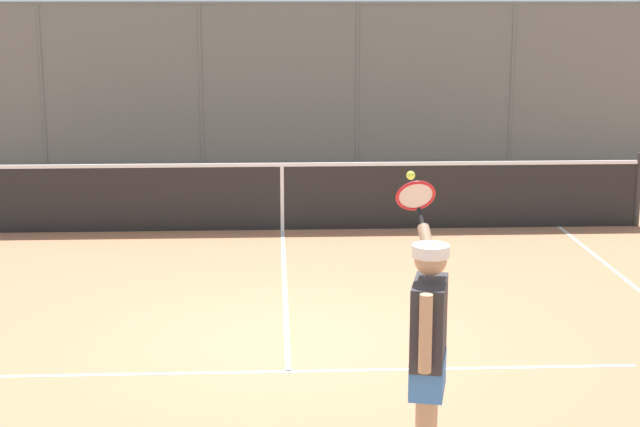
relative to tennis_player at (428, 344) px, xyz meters
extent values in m
plane|color=#B27551|center=(0.90, -2.81, -0.97)|extent=(60.00, 60.00, 0.00)
cube|color=white|center=(0.90, -2.02, -0.97)|extent=(6.21, 0.05, 0.01)
cube|color=white|center=(0.90, -4.73, -0.97)|extent=(0.05, 5.42, 0.01)
cylinder|color=slate|center=(-3.42, -11.99, 0.61)|extent=(0.07, 0.07, 3.16)
cylinder|color=slate|center=(-0.54, -11.99, 0.61)|extent=(0.07, 0.07, 3.16)
cylinder|color=slate|center=(2.34, -11.99, 0.61)|extent=(0.07, 0.07, 3.16)
cylinder|color=slate|center=(5.22, -11.99, 0.61)|extent=(0.07, 0.07, 3.16)
cylinder|color=slate|center=(0.90, -11.99, 2.15)|extent=(14.39, 0.05, 0.05)
cube|color=slate|center=(0.90, -11.99, 0.61)|extent=(14.39, 0.02, 3.16)
cube|color=#235B2D|center=(0.90, -12.64, 0.59)|extent=(17.39, 0.90, 3.12)
cube|color=silver|center=(0.90, -11.81, -0.90)|extent=(15.39, 0.18, 0.15)
cylinder|color=#2D2D2D|center=(-4.20, -7.44, -0.44)|extent=(0.09, 0.09, 1.07)
cube|color=black|center=(0.90, -7.44, -0.52)|extent=(10.12, 0.02, 0.91)
cube|color=white|center=(0.90, -7.44, -0.04)|extent=(10.12, 0.04, 0.05)
cube|color=white|center=(0.90, -7.44, -0.52)|extent=(0.05, 0.04, 0.91)
cylinder|color=tan|center=(0.03, 0.15, -0.50)|extent=(0.13, 0.13, 0.77)
cylinder|color=tan|center=(-0.03, -0.11, -0.50)|extent=(0.13, 0.13, 0.77)
cube|color=#3D7AC6|center=(0.00, 0.02, -0.20)|extent=(0.31, 0.44, 0.26)
cube|color=#2D2D33|center=(0.00, 0.02, 0.16)|extent=(0.31, 0.51, 0.56)
cylinder|color=tan|center=(0.07, 0.30, 0.18)|extent=(0.08, 0.08, 0.51)
cylinder|color=tan|center=(-0.05, -0.42, 0.55)|extent=(0.11, 0.38, 0.29)
sphere|color=tan|center=(0.00, 0.02, 0.58)|extent=(0.21, 0.21, 0.21)
cylinder|color=white|center=(0.00, 0.02, 0.64)|extent=(0.29, 0.29, 0.08)
cube|color=white|center=(-0.03, -0.09, 0.61)|extent=(0.22, 0.23, 0.02)
cylinder|color=black|center=(-0.04, -0.66, 0.71)|extent=(0.04, 0.17, 0.13)
torus|color=red|center=(-0.02, -0.85, 0.83)|extent=(0.31, 0.20, 0.26)
cylinder|color=silver|center=(-0.02, -0.85, 0.83)|extent=(0.26, 0.16, 0.21)
sphere|color=#D6E042|center=(-0.01, -1.03, 0.95)|extent=(0.07, 0.07, 0.07)
camera|label=1|loc=(1.00, 6.06, 2.22)|focal=54.85mm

